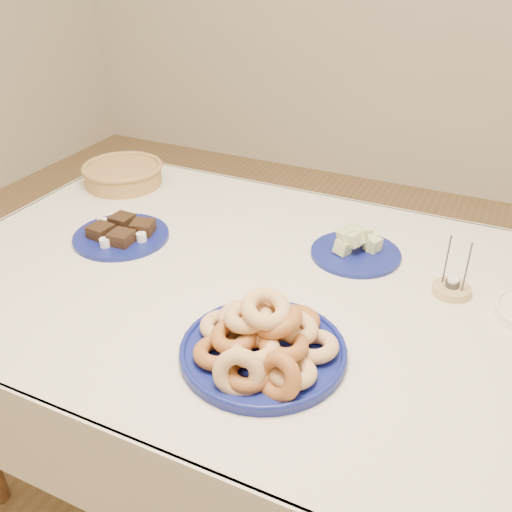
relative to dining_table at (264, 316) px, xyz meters
name	(u,v)px	position (x,y,z in m)	size (l,w,h in m)	color
ground	(263,481)	(0.00, 0.00, -0.64)	(5.00, 5.00, 0.00)	olive
dining_table	(264,316)	(0.00, 0.00, 0.00)	(1.71, 1.11, 0.75)	brown
donut_platter	(263,343)	(0.12, -0.26, 0.14)	(0.40, 0.40, 0.16)	navy
melon_plate	(356,247)	(0.16, 0.22, 0.13)	(0.28, 0.28, 0.08)	navy
brownie_plate	(121,234)	(-0.45, 0.03, 0.12)	(0.28, 0.28, 0.05)	navy
wicker_basket	(123,174)	(-0.68, 0.34, 0.14)	(0.31, 0.31, 0.07)	olive
candle_holder	(451,289)	(0.42, 0.14, 0.12)	(0.11, 0.11, 0.15)	tan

